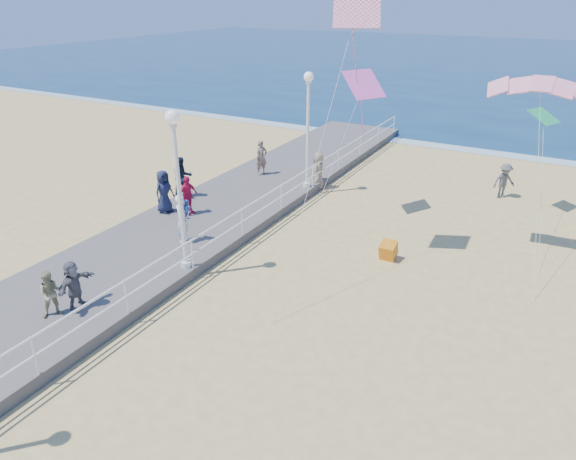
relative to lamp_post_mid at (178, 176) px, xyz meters
The scene contains 22 objects.
ground 6.48m from the lamp_post_mid, ahead, with size 160.00×160.00×0.00m, color #D8BD71.
ocean 65.32m from the lamp_post_mid, 85.29° to the left, with size 160.00×90.00×0.05m, color #0D2D4E.
surf_line 21.50m from the lamp_post_mid, 75.37° to the left, with size 160.00×1.20×0.04m, color silver.
boardwalk 4.07m from the lamp_post_mid, behind, with size 5.00×44.00×0.40m, color slate.
railing 2.43m from the lamp_post_mid, ahead, with size 0.05×42.00×0.55m.
lamp_post_mid is the anchor object (origin of this frame).
lamp_post_far 9.00m from the lamp_post_mid, 90.00° to the left, with size 0.44×0.44×5.32m.
woman_holding_toddler 3.07m from the lamp_post_mid, 130.99° to the left, with size 0.67×0.44×1.84m, color white.
toddler_held 2.85m from the lamp_post_mid, 124.96° to the left, with size 0.39×0.30×0.80m, color blue.
spectator_1 5.04m from the lamp_post_mid, 109.33° to the right, with size 0.69×0.54×1.43m, color tan.
spectator_3 5.21m from the lamp_post_mid, 127.86° to the left, with size 0.97×0.40×1.66m, color #CC194C.
spectator_4 5.59m from the lamp_post_mid, 138.85° to the left, with size 0.89×0.58×1.82m, color #1C223E.
spectator_5 4.47m from the lamp_post_mid, 109.90° to the right, with size 1.39×0.44×1.49m, color #5E5D63.
spectator_6 10.17m from the lamp_post_mid, 106.63° to the left, with size 0.64×0.42×1.76m, color #7E6A57.
spectator_7 7.00m from the lamp_post_mid, 130.08° to the left, with size 0.91×0.71×1.87m, color #172132.
beach_walker_a 15.76m from the lamp_post_mid, 57.71° to the left, with size 1.08×0.62×1.67m, color #525457.
beach_walker_c 10.33m from the lamp_post_mid, 89.28° to the left, with size 0.90×0.59×1.85m, color gray.
box_kite 7.97m from the lamp_post_mid, 39.12° to the left, with size 0.55×0.55×0.60m, color #D2450C.
kite_parafoil 11.93m from the lamp_post_mid, 36.17° to the left, with size 3.39×0.90×0.30m, color #EC1B53, non-canonical shape.
kite_diamond_pink 8.68m from the lamp_post_mid, 69.29° to the left, with size 1.46×1.46×0.02m, color #F55ABF.
kite_diamond_green 15.11m from the lamp_post_mid, 51.36° to the left, with size 1.08×1.08×0.02m, color #219D5A.
kite_diamond_redwhite 7.42m from the lamp_post_mid, 43.37° to the left, with size 1.41×1.41×0.02m, color #CE1847.
Camera 1 is at (5.10, -11.69, 8.93)m, focal length 32.00 mm.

